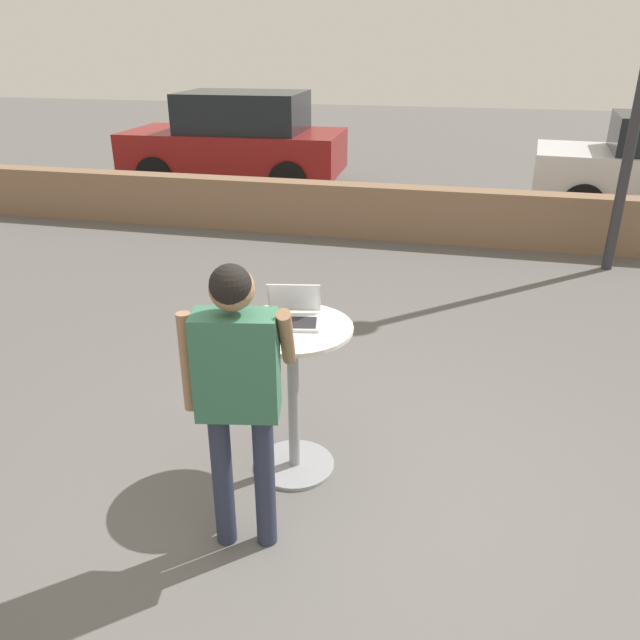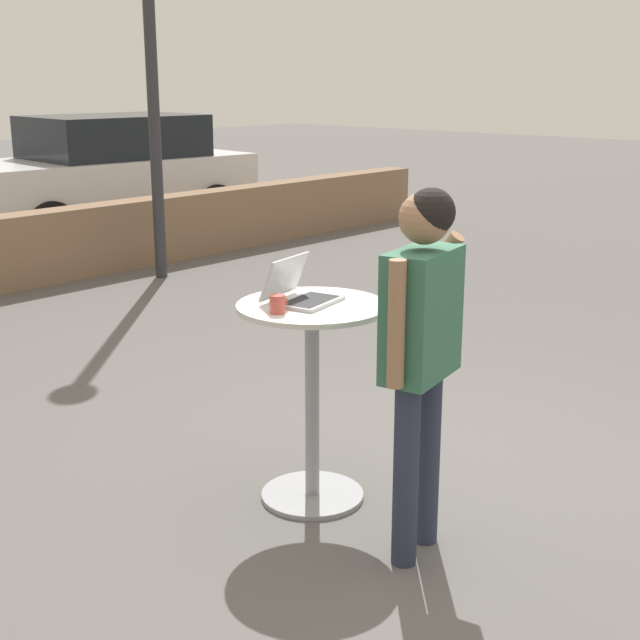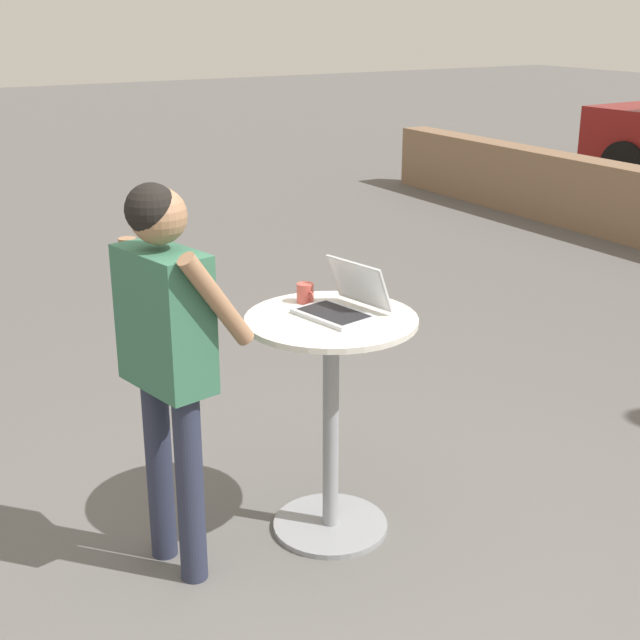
% 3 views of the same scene
% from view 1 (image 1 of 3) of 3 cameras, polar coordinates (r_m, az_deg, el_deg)
% --- Properties ---
extents(ground_plane, '(50.00, 50.00, 0.00)m').
position_cam_1_polar(ground_plane, '(3.83, 4.13, -17.30)').
color(ground_plane, '#5B5956').
extents(pavement_kerb, '(14.19, 0.35, 0.73)m').
position_cam_1_polar(pavement_kerb, '(8.75, 10.50, 9.42)').
color(pavement_kerb, '#84664C').
rests_on(pavement_kerb, ground_plane).
extents(cafe_table, '(0.72, 0.72, 1.01)m').
position_cam_1_polar(cafe_table, '(3.83, -2.48, -5.63)').
color(cafe_table, gray).
rests_on(cafe_table, ground_plane).
extents(laptop, '(0.37, 0.35, 0.22)m').
position_cam_1_polar(laptop, '(3.69, -2.48, 0.57)').
color(laptop, '#B7BABF').
rests_on(laptop, cafe_table).
extents(coffee_mug, '(0.11, 0.07, 0.09)m').
position_cam_1_polar(coffee_mug, '(3.71, -5.91, 0.41)').
color(coffee_mug, '#C14C42').
rests_on(coffee_mug, cafe_table).
extents(standing_person, '(0.55, 0.42, 1.62)m').
position_cam_1_polar(standing_person, '(3.08, -7.59, -5.31)').
color(standing_person, '#282D42').
rests_on(standing_person, ground_plane).
extents(parked_car_further_down, '(4.03, 2.09, 1.70)m').
position_cam_1_polar(parked_car_further_down, '(12.08, -7.55, 15.98)').
color(parked_car_further_down, maroon).
rests_on(parked_car_further_down, ground_plane).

